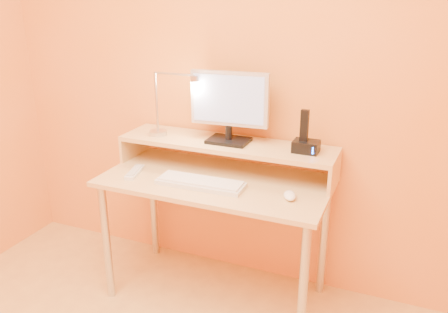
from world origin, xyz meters
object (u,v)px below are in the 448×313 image
at_px(monitor_panel, 229,99).
at_px(lamp_base, 158,133).
at_px(keyboard, 201,183).
at_px(mouse, 290,195).
at_px(phone_dock, 306,146).
at_px(remote_control, 135,172).

distance_m(monitor_panel, lamp_base, 0.48).
height_order(keyboard, mouse, mouse).
distance_m(monitor_panel, keyboard, 0.47).
relative_size(phone_dock, remote_control, 0.68).
bearing_deg(mouse, remote_control, 160.66).
distance_m(phone_dock, mouse, 0.30).
xyz_separation_m(monitor_panel, lamp_base, (-0.42, -0.04, -0.23)).
distance_m(lamp_base, remote_control, 0.28).
relative_size(monitor_panel, keyboard, 0.93).
relative_size(lamp_base, remote_control, 0.52).
bearing_deg(phone_dock, mouse, -92.11).
bearing_deg(remote_control, mouse, -12.78).
bearing_deg(lamp_base, keyboard, -31.65).
bearing_deg(monitor_panel, phone_dock, -5.54).
bearing_deg(keyboard, monitor_panel, 78.65).
xyz_separation_m(keyboard, mouse, (0.46, 0.02, 0.01)).
height_order(phone_dock, remote_control, phone_dock).
bearing_deg(keyboard, remote_control, 177.71).
height_order(monitor_panel, remote_control, monitor_panel).
distance_m(phone_dock, keyboard, 0.57).
distance_m(keyboard, mouse, 0.46).
relative_size(monitor_panel, phone_dock, 3.26).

